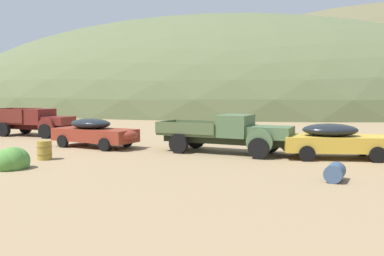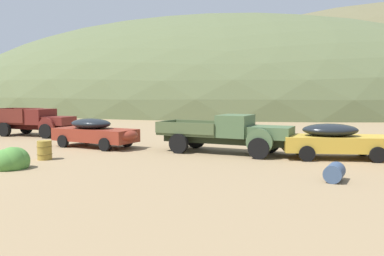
{
  "view_description": "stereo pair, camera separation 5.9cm",
  "coord_description": "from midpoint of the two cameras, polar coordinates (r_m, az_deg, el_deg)",
  "views": [
    {
      "loc": [
        14.74,
        -9.85,
        2.83
      ],
      "look_at": [
        8.01,
        6.75,
        1.28
      ],
      "focal_mm": 35.54,
      "sensor_mm": 36.0,
      "label": 1
    },
    {
      "loc": [
        14.79,
        -9.83,
        2.83
      ],
      "look_at": [
        8.01,
        6.75,
        1.28
      ],
      "focal_mm": 35.54,
      "sensor_mm": 36.0,
      "label": 2
    }
  ],
  "objects": [
    {
      "name": "hill_far_right",
      "position": [
        88.69,
        26.14,
        2.61
      ],
      "size": [
        98.29,
        62.23,
        41.62
      ],
      "primitive_type": "ellipsoid",
      "color": "brown",
      "rests_on": "ground"
    },
    {
      "name": "truck_weathered_green",
      "position": [
        18.46,
        6.37,
        -0.8
      ],
      "size": [
        6.63,
        2.56,
        1.89
      ],
      "rotation": [
        0.0,
        0.0,
        -0.05
      ],
      "color": "#232B1B",
      "rests_on": "ground"
    },
    {
      "name": "truck_oxblood",
      "position": [
        28.29,
        -21.9,
        0.89
      ],
      "size": [
        5.85,
        2.48,
        1.91
      ],
      "rotation": [
        0.0,
        0.0,
        0.04
      ],
      "color": "black",
      "rests_on": "ground"
    },
    {
      "name": "oil_drum_tipped",
      "position": [
        13.43,
        20.71,
        -6.27
      ],
      "size": [
        0.7,
        0.98,
        0.59
      ],
      "color": "#384C6B",
      "rests_on": "ground"
    },
    {
      "name": "oil_drum_foreground",
      "position": [
        17.93,
        -21.17,
        -3.12
      ],
      "size": [
        0.65,
        0.65,
        0.84
      ],
      "color": "olive",
      "rests_on": "ground"
    },
    {
      "name": "bush_near_barrel",
      "position": [
        29.97,
        -17.77,
        -0.13
      ],
      "size": [
        1.25,
        1.15,
        1.21
      ],
      "color": "#5B8E42",
      "rests_on": "ground"
    },
    {
      "name": "car_rust_red",
      "position": [
        21.24,
        -13.99,
        -0.64
      ],
      "size": [
        5.16,
        2.38,
        1.57
      ],
      "rotation": [
        0.0,
        0.0,
        -0.1
      ],
      "color": "maroon",
      "rests_on": "ground"
    },
    {
      "name": "hill_far_left",
      "position": [
        79.44,
        1.14,
        2.9
      ],
      "size": [
        113.42,
        73.0,
        35.58
      ],
      "primitive_type": "ellipsoid",
      "color": "#56603D",
      "rests_on": "ground"
    },
    {
      "name": "car_faded_yellow",
      "position": [
        18.21,
        21.35,
        -1.74
      ],
      "size": [
        5.21,
        3.1,
        1.57
      ],
      "rotation": [
        0.0,
        0.0,
        0.28
      ],
      "color": "gold",
      "rests_on": "ground"
    },
    {
      "name": "bush_lone_scrub",
      "position": [
        22.22,
        -0.85,
        -2.03
      ],
      "size": [
        0.58,
        0.63,
        0.54
      ],
      "color": "#5B8E42",
      "rests_on": "ground"
    },
    {
      "name": "bush_front_right",
      "position": [
        16.2,
        -25.4,
        -4.56
      ],
      "size": [
        1.29,
        1.36,
        1.1
      ],
      "color": "#4C8438",
      "rests_on": "ground"
    }
  ]
}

